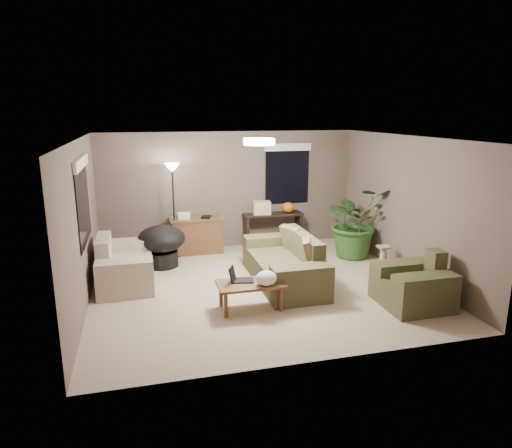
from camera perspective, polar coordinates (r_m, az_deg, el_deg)
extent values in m
plane|color=tan|center=(7.86, 0.37, -7.79)|extent=(5.50, 5.50, 0.00)
plane|color=white|center=(7.32, 0.40, 10.72)|extent=(5.50, 5.50, 0.00)
plane|color=brown|center=(9.88, -3.34, 4.23)|extent=(5.50, 0.00, 5.50)
plane|color=brown|center=(5.20, 7.46, -4.79)|extent=(5.50, 0.00, 5.50)
plane|color=brown|center=(7.31, -20.95, -0.14)|extent=(0.00, 5.00, 5.00)
plane|color=brown|center=(8.60, 18.40, 2.08)|extent=(0.00, 5.00, 5.00)
cube|color=#47452B|center=(8.00, 3.41, -5.81)|extent=(0.95, 1.48, 0.42)
cube|color=brown|center=(7.99, 5.95, -2.70)|extent=(0.22, 1.48, 0.43)
cube|color=#4E4C2F|center=(7.16, 5.69, -7.52)|extent=(0.95, 0.36, 0.60)
cube|color=brown|center=(8.81, 1.59, -3.31)|extent=(0.95, 0.36, 0.60)
cube|color=#8C7251|center=(7.56, 6.67, -3.57)|extent=(0.37, 0.50, 0.47)
cube|color=#8C7251|center=(8.37, 4.47, -1.78)|extent=(0.39, 0.51, 0.47)
cube|color=beige|center=(8.26, -15.92, -5.70)|extent=(0.90, 0.88, 0.42)
cube|color=beige|center=(8.15, -18.51, -3.01)|extent=(0.22, 0.88, 0.43)
cube|color=beige|center=(7.65, -16.05, -6.59)|extent=(0.90, 0.36, 0.60)
cube|color=beige|center=(8.82, -15.89, -3.83)|extent=(0.90, 0.36, 0.60)
cube|color=#4C4D2E|center=(7.47, 18.91, -8.05)|extent=(0.95, 0.28, 0.42)
cube|color=#46472A|center=(7.53, 21.50, -4.66)|extent=(0.22, 0.28, 0.43)
cube|color=#454529|center=(7.19, 20.36, -8.26)|extent=(0.95, 0.36, 0.60)
cube|color=#4B4B2D|center=(7.69, 17.67, -6.61)|extent=(0.95, 0.36, 0.60)
cube|color=brown|center=(6.87, -0.66, -7.49)|extent=(1.00, 0.55, 0.04)
cylinder|color=brown|center=(6.69, -3.79, -10.09)|extent=(0.06, 0.06, 0.38)
cylinder|color=brown|center=(6.88, 3.19, -9.38)|extent=(0.06, 0.06, 0.38)
cylinder|color=brown|center=(7.05, -4.40, -8.80)|extent=(0.06, 0.06, 0.38)
cylinder|color=brown|center=(7.23, 2.23, -8.17)|extent=(0.06, 0.06, 0.38)
cube|color=black|center=(6.93, -1.67, -7.05)|extent=(0.37, 0.30, 0.02)
cube|color=black|center=(6.86, -2.99, -6.24)|extent=(0.16, 0.24, 0.22)
ellipsoid|color=white|center=(6.74, 1.31, -6.77)|extent=(0.39, 0.37, 0.22)
cube|color=brown|center=(9.67, -7.40, -1.52)|extent=(1.05, 0.45, 0.71)
cube|color=brown|center=(9.57, -7.47, 0.64)|extent=(1.10, 0.50, 0.04)
cube|color=silver|center=(9.53, -8.97, 1.02)|extent=(0.27, 0.22, 0.12)
cube|color=black|center=(9.54, -6.25, 0.88)|extent=(0.24, 0.27, 0.04)
cube|color=black|center=(9.93, 2.12, 1.23)|extent=(1.30, 0.40, 0.04)
cube|color=black|center=(9.87, -1.24, -1.08)|extent=(0.05, 0.38, 0.71)
cube|color=black|center=(10.20, 5.34, -0.64)|extent=(0.05, 0.38, 0.71)
cube|color=black|center=(10.07, 2.09, -1.99)|extent=(1.25, 0.36, 0.03)
ellipsoid|color=orange|center=(10.00, 4.05, 2.08)|extent=(0.34, 0.34, 0.22)
cube|color=beige|center=(9.83, 0.73, 2.04)|extent=(0.40, 0.32, 0.27)
cylinder|color=black|center=(8.98, -11.61, -4.27)|extent=(0.60, 0.60, 0.30)
ellipsoid|color=black|center=(8.87, -11.73, -1.81)|extent=(1.12, 1.12, 0.50)
cylinder|color=black|center=(9.61, -9.98, -3.85)|extent=(0.28, 0.28, 0.02)
cylinder|color=black|center=(9.38, -10.21, 1.33)|extent=(0.04, 0.04, 1.78)
cone|color=white|center=(9.23, -10.45, 6.91)|extent=(0.32, 0.32, 0.18)
cylinder|color=white|center=(7.32, 0.40, 10.25)|extent=(0.50, 0.50, 0.10)
imported|color=#2D5923|center=(9.49, 12.31, -0.65)|extent=(1.32, 1.47, 1.15)
cube|color=tan|center=(8.85, 15.50, -5.69)|extent=(0.32, 0.32, 0.03)
cylinder|color=tan|center=(8.78, 15.60, -4.24)|extent=(0.12, 0.12, 0.44)
cube|color=tan|center=(8.71, 15.70, -2.77)|extent=(0.22, 0.22, 0.03)
cube|color=black|center=(7.54, -20.80, 2.62)|extent=(0.01, 1.50, 1.30)
cube|color=white|center=(7.45, -21.04, 7.16)|extent=(0.05, 1.56, 0.16)
cube|color=black|center=(10.15, 3.91, 6.20)|extent=(1.00, 0.01, 1.30)
cube|color=white|center=(10.07, 4.01, 9.56)|extent=(1.06, 0.05, 0.16)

